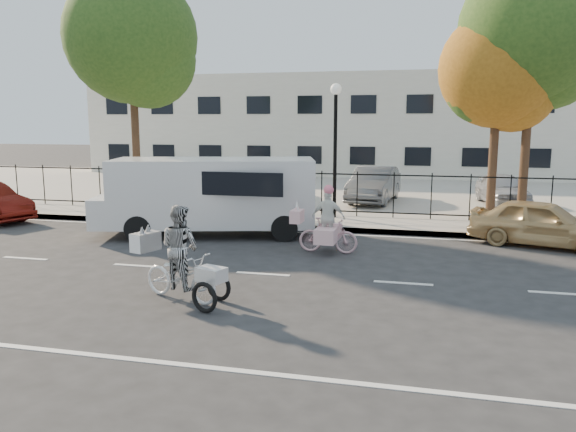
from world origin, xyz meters
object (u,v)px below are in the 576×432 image
(lamppost, at_px, (335,127))
(white_van, at_px, (210,193))
(lot_car_a, at_px, (158,178))
(lot_car_b, at_px, (267,184))
(zebra_trike, at_px, (181,264))
(pedestrian, at_px, (226,190))
(lot_car_c, at_px, (374,185))
(gold_sedan, at_px, (542,223))
(lot_car_d, at_px, (502,189))
(unicorn_bike, at_px, (327,228))

(lamppost, xyz_separation_m, white_van, (-3.17, -3.00, -1.88))
(lot_car_a, distance_m, lot_car_b, 5.08)
(white_van, bearing_deg, zebra_trike, -88.97)
(lamppost, bearing_deg, pedestrian, 180.00)
(pedestrian, bearing_deg, zebra_trike, 103.41)
(pedestrian, height_order, lot_car_c, pedestrian)
(white_van, distance_m, gold_sedan, 9.15)
(pedestrian, relative_size, lot_car_d, 0.45)
(white_van, bearing_deg, lot_car_d, 24.20)
(gold_sedan, distance_m, lot_car_d, 6.65)
(pedestrian, xyz_separation_m, lot_car_b, (0.42, 3.64, -0.16))
(white_van, xyz_separation_m, lot_car_b, (-0.18, 6.64, -0.44))
(lot_car_a, bearing_deg, unicorn_bike, -52.52)
(gold_sedan, relative_size, lot_car_c, 0.88)
(lot_car_c, bearing_deg, lot_car_b, -169.55)
(white_van, xyz_separation_m, gold_sedan, (9.10, 0.65, -0.60))
(lot_car_a, relative_size, lot_car_c, 1.16)
(white_van, relative_size, lot_car_c, 1.61)
(unicorn_bike, height_order, white_van, white_van)
(lamppost, height_order, lot_car_c, lamppost)
(lamppost, xyz_separation_m, pedestrian, (-3.77, 0.00, -2.17))
(white_van, bearing_deg, gold_sedan, -10.95)
(lamppost, xyz_separation_m, lot_car_b, (-3.35, 3.64, -2.32))
(lamppost, relative_size, zebra_trike, 2.08)
(unicorn_bike, distance_m, lot_car_c, 8.43)
(gold_sedan, height_order, lot_car_d, lot_car_d)
(unicorn_bike, distance_m, lot_car_d, 10.23)
(zebra_trike, bearing_deg, lamppost, 10.12)
(lot_car_b, relative_size, lot_car_c, 1.11)
(lot_car_c, bearing_deg, gold_sedan, -45.16)
(zebra_trike, xyz_separation_m, white_van, (-1.68, 5.85, 0.54))
(white_van, bearing_deg, lot_car_b, 76.54)
(zebra_trike, height_order, unicorn_bike, zebra_trike)
(lot_car_a, relative_size, lot_car_d, 1.37)
(zebra_trike, xyz_separation_m, lot_car_a, (-6.91, 13.03, 0.16))
(zebra_trike, bearing_deg, lot_car_c, 8.84)
(unicorn_bike, height_order, pedestrian, pedestrian)
(white_van, xyz_separation_m, lot_car_d, (8.94, 7.30, -0.48))
(unicorn_bike, relative_size, gold_sedan, 0.47)
(pedestrian, distance_m, lot_car_a, 6.24)
(lamppost, bearing_deg, white_van, -136.59)
(gold_sedan, bearing_deg, unicorn_bike, 129.04)
(lamppost, xyz_separation_m, unicorn_bike, (0.51, -4.48, -2.47))
(lamppost, distance_m, white_van, 4.75)
(unicorn_bike, xyz_separation_m, gold_sedan, (5.42, 2.13, -0.02))
(lot_car_d, bearing_deg, lot_car_c, 175.80)
(zebra_trike, height_order, lot_car_a, zebra_trike)
(gold_sedan, relative_size, lot_car_a, 0.76)
(lot_car_d, bearing_deg, zebra_trike, -127.40)
(unicorn_bike, xyz_separation_m, lot_car_d, (5.26, 8.78, 0.11))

